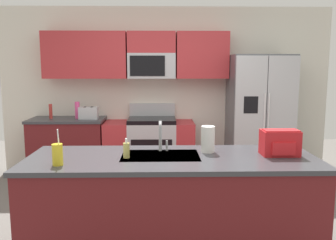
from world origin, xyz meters
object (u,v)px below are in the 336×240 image
at_px(bottle_pink, 77,110).
at_px(soap_dispenser, 126,150).
at_px(refrigerator, 259,117).
at_px(paper_towel_roll, 208,139).
at_px(toaster, 89,113).
at_px(backpack, 280,142).
at_px(pepper_mill, 51,111).
at_px(sink_faucet, 161,134).
at_px(drink_cup_yellow, 58,154).
at_px(range_oven, 150,147).

relative_size(bottle_pink, soap_dispenser, 1.50).
relative_size(refrigerator, paper_towel_roll, 7.71).
relative_size(toaster, backpack, 0.87).
xyz_separation_m(bottle_pink, paper_towel_roll, (1.69, -2.18, -0.01)).
bearing_deg(soap_dispenser, bottle_pink, 112.03).
bearing_deg(toaster, paper_towel_roll, -54.84).
height_order(toaster, backpack, backpack).
bearing_deg(paper_towel_roll, pepper_mill, 133.63).
bearing_deg(sink_faucet, bottle_pink, 120.28).
relative_size(pepper_mill, sink_faucet, 0.78).
xyz_separation_m(sink_faucet, backpack, (1.05, -0.16, -0.05)).
bearing_deg(refrigerator, drink_cup_yellow, -132.33).
height_order(drink_cup_yellow, paper_towel_roll, drink_cup_yellow).
distance_m(refrigerator, backpack, 2.30).
height_order(refrigerator, drink_cup_yellow, refrigerator).
relative_size(toaster, bottle_pink, 1.10).
bearing_deg(range_oven, drink_cup_yellow, -103.93).
xyz_separation_m(refrigerator, paper_towel_roll, (-1.06, -2.12, 0.09)).
distance_m(refrigerator, paper_towel_roll, 2.38).
distance_m(bottle_pink, backpack, 3.26).
bearing_deg(toaster, drink_cup_yellow, -84.12).
bearing_deg(backpack, soap_dispenser, -177.19).
relative_size(range_oven, refrigerator, 0.74).
relative_size(sink_faucet, soap_dispenser, 1.66).
xyz_separation_m(toaster, bottle_pink, (-0.18, 0.04, 0.04)).
bearing_deg(drink_cup_yellow, bottle_pink, 99.61).
distance_m(refrigerator, drink_cup_yellow, 3.43).
height_order(range_oven, sink_faucet, sink_faucet).
bearing_deg(sink_faucet, backpack, -8.50).
relative_size(range_oven, drink_cup_yellow, 4.67).
distance_m(range_oven, backpack, 2.69).
bearing_deg(toaster, pepper_mill, 175.08).
bearing_deg(refrigerator, backpack, -101.14).
bearing_deg(range_oven, paper_towel_roll, -74.72).
bearing_deg(sink_faucet, paper_towel_roll, -3.76).
bearing_deg(bottle_pink, refrigerator, -1.23).
xyz_separation_m(soap_dispenser, backpack, (1.34, 0.07, 0.05)).
xyz_separation_m(range_oven, refrigerator, (1.66, -0.07, 0.48)).
xyz_separation_m(refrigerator, pepper_mill, (-3.15, 0.07, 0.09)).
height_order(toaster, soap_dispenser, toaster).
relative_size(drink_cup_yellow, backpack, 0.91).
relative_size(pepper_mill, bottle_pink, 0.87).
bearing_deg(refrigerator, sink_faucet, -125.42).
xyz_separation_m(refrigerator, soap_dispenser, (-1.79, -2.32, 0.04)).
distance_m(range_oven, soap_dispenser, 2.45).
relative_size(refrigerator, backpack, 5.78).
distance_m(range_oven, bottle_pink, 1.23).
bearing_deg(paper_towel_roll, sink_faucet, 176.24).
bearing_deg(pepper_mill, refrigerator, -1.26).
bearing_deg(backpack, bottle_pink, 134.92).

